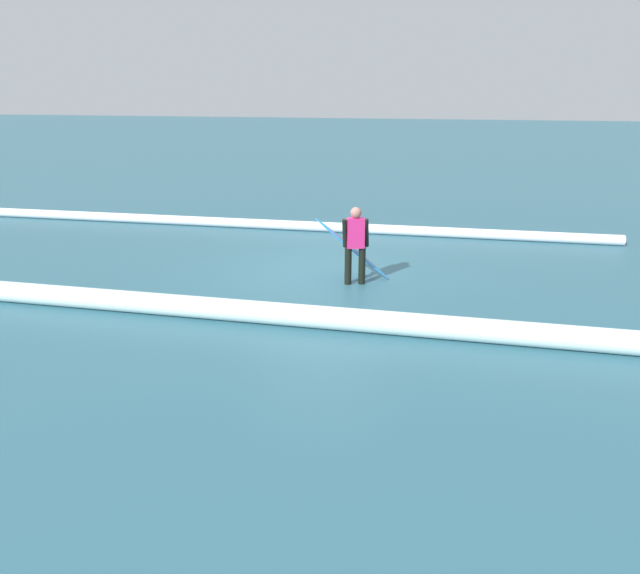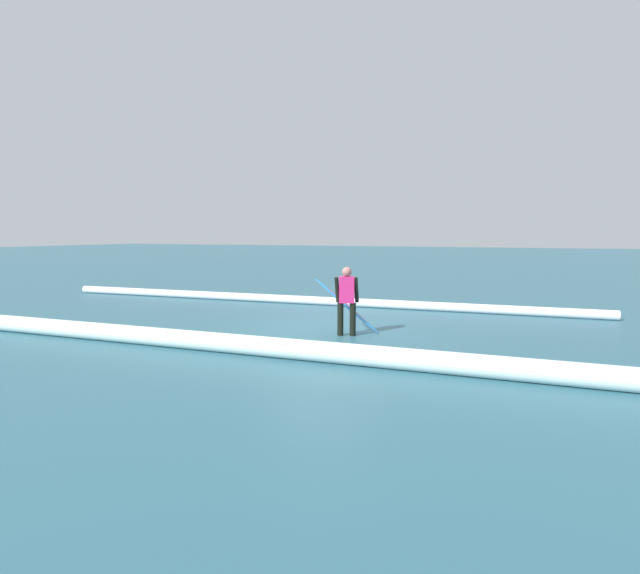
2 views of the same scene
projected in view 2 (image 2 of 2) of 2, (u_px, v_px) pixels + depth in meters
name	position (u px, v px, depth m)	size (l,w,h in m)	color
ground_plane	(320.00, 328.00, 13.13)	(150.29, 150.29, 0.00)	#306374
surfer	(347.00, 297.00, 12.05)	(0.49, 0.35, 1.56)	black
surfboard	(347.00, 306.00, 12.46)	(1.60, 0.47, 1.29)	#268CE5
wave_crest_foreground	(302.00, 300.00, 17.46)	(0.27, 0.27, 18.30)	white
wave_crest_midground	(198.00, 340.00, 10.64)	(0.38, 0.38, 15.62)	white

